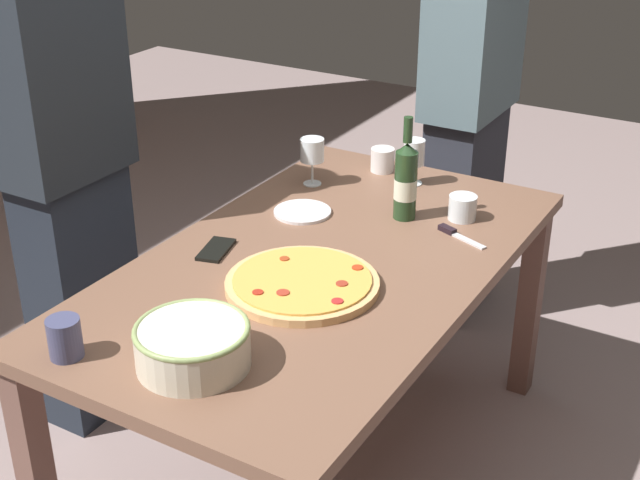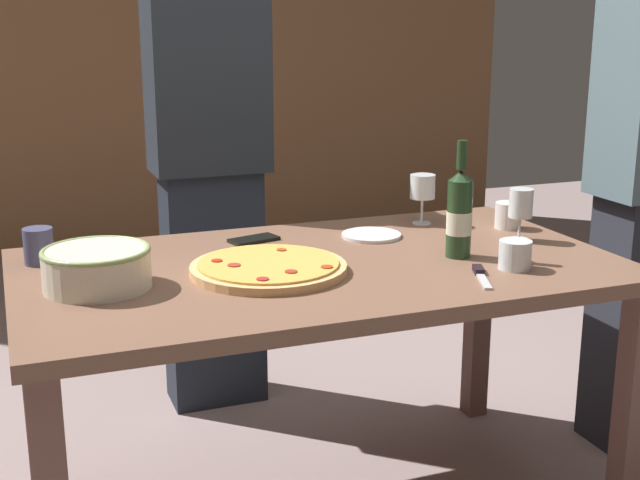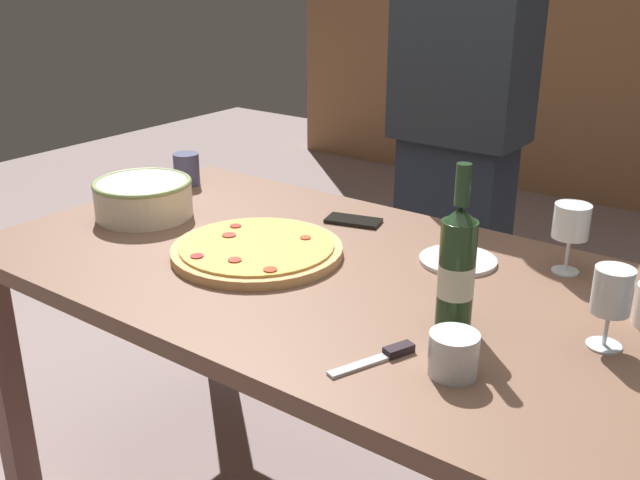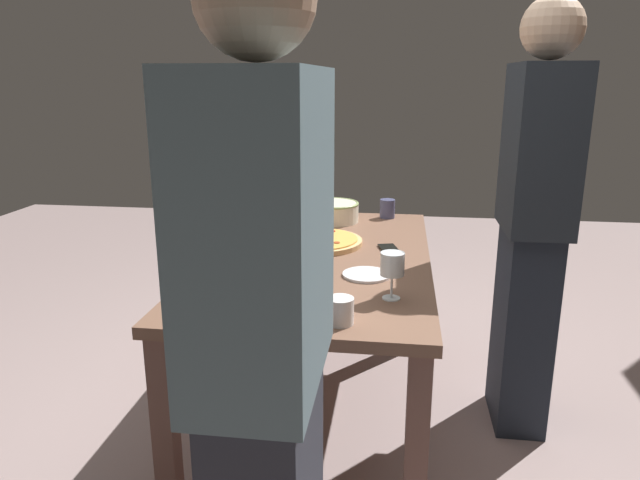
{
  "view_description": "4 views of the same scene",
  "coord_description": "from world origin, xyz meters",
  "px_view_note": "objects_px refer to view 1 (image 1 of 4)",
  "views": [
    {
      "loc": [
        -1.88,
        -1.11,
        1.89
      ],
      "look_at": [
        0.0,
        0.0,
        0.81
      ],
      "focal_mm": 49.6,
      "sensor_mm": 36.0,
      "label": 1
    },
    {
      "loc": [
        -0.79,
        -2.06,
        1.39
      ],
      "look_at": [
        0.0,
        0.0,
        0.81
      ],
      "focal_mm": 48.0,
      "sensor_mm": 36.0,
      "label": 2
    },
    {
      "loc": [
        0.93,
        -1.24,
        1.42
      ],
      "look_at": [
        0.0,
        0.0,
        0.81
      ],
      "focal_mm": 41.31,
      "sensor_mm": 36.0,
      "label": 3
    },
    {
      "loc": [
        2.28,
        0.31,
        1.46
      ],
      "look_at": [
        0.0,
        0.0,
        0.81
      ],
      "focal_mm": 32.62,
      "sensor_mm": 36.0,
      "label": 4
    }
  ],
  "objects_px": {
    "dining_table": "(320,289)",
    "cup_ceramic": "(383,160)",
    "wine_glass_near_pizza": "(414,155)",
    "side_plate": "(302,212)",
    "cup_spare": "(65,338)",
    "pizza": "(302,283)",
    "cup_amber": "(463,208)",
    "cell_phone": "(216,250)",
    "person_guest_left": "(469,105)",
    "pizza_knife": "(456,234)",
    "serving_bowl": "(193,344)",
    "wine_glass_by_bottle": "(312,152)",
    "person_host": "(65,163)",
    "wine_bottle": "(406,180)"
  },
  "relations": [
    {
      "from": "dining_table",
      "to": "cup_ceramic",
      "type": "distance_m",
      "value": 0.72
    },
    {
      "from": "wine_glass_near_pizza",
      "to": "side_plate",
      "type": "relative_size",
      "value": 0.87
    },
    {
      "from": "cup_ceramic",
      "to": "cup_spare",
      "type": "height_order",
      "value": "cup_spare"
    },
    {
      "from": "dining_table",
      "to": "pizza",
      "type": "distance_m",
      "value": 0.19
    },
    {
      "from": "cup_amber",
      "to": "cell_phone",
      "type": "bearing_deg",
      "value": 137.13
    },
    {
      "from": "side_plate",
      "to": "person_guest_left",
      "type": "distance_m",
      "value": 0.97
    },
    {
      "from": "side_plate",
      "to": "pizza_knife",
      "type": "relative_size",
      "value": 1.04
    },
    {
      "from": "serving_bowl",
      "to": "cup_amber",
      "type": "relative_size",
      "value": 3.07
    },
    {
      "from": "wine_glass_by_bottle",
      "to": "person_guest_left",
      "type": "xyz_separation_m",
      "value": [
        0.73,
        -0.26,
        0.0
      ]
    },
    {
      "from": "serving_bowl",
      "to": "wine_glass_near_pizza",
      "type": "distance_m",
      "value": 1.22
    },
    {
      "from": "pizza",
      "to": "cup_ceramic",
      "type": "height_order",
      "value": "cup_ceramic"
    },
    {
      "from": "dining_table",
      "to": "person_guest_left",
      "type": "xyz_separation_m",
      "value": [
        1.19,
        0.05,
        0.21
      ]
    },
    {
      "from": "serving_bowl",
      "to": "side_plate",
      "type": "distance_m",
      "value": 0.86
    },
    {
      "from": "serving_bowl",
      "to": "wine_glass_near_pizza",
      "type": "height_order",
      "value": "wine_glass_near_pizza"
    },
    {
      "from": "wine_glass_by_bottle",
      "to": "cup_amber",
      "type": "bearing_deg",
      "value": -90.53
    },
    {
      "from": "serving_bowl",
      "to": "pizza_knife",
      "type": "distance_m",
      "value": 0.96
    },
    {
      "from": "pizza",
      "to": "person_guest_left",
      "type": "bearing_deg",
      "value": 3.56
    },
    {
      "from": "side_plate",
      "to": "pizza",
      "type": "bearing_deg",
      "value": -148.48
    },
    {
      "from": "pizza",
      "to": "person_host",
      "type": "height_order",
      "value": "person_host"
    },
    {
      "from": "wine_bottle",
      "to": "cup_ceramic",
      "type": "distance_m",
      "value": 0.4
    },
    {
      "from": "wine_glass_near_pizza",
      "to": "wine_glass_by_bottle",
      "type": "xyz_separation_m",
      "value": [
        -0.17,
        0.29,
        0.01
      ]
    },
    {
      "from": "wine_glass_by_bottle",
      "to": "cell_phone",
      "type": "distance_m",
      "value": 0.57
    },
    {
      "from": "cup_ceramic",
      "to": "side_plate",
      "type": "bearing_deg",
      "value": 173.29
    },
    {
      "from": "pizza_knife",
      "to": "person_guest_left",
      "type": "bearing_deg",
      "value": 19.92
    },
    {
      "from": "wine_bottle",
      "to": "cup_spare",
      "type": "distance_m",
      "value": 1.14
    },
    {
      "from": "wine_glass_by_bottle",
      "to": "pizza",
      "type": "bearing_deg",
      "value": -151.15
    },
    {
      "from": "pizza",
      "to": "cup_ceramic",
      "type": "xyz_separation_m",
      "value": [
        0.85,
        0.19,
        0.03
      ]
    },
    {
      "from": "person_host",
      "to": "cup_ceramic",
      "type": "bearing_deg",
      "value": 41.94
    },
    {
      "from": "wine_glass_by_bottle",
      "to": "cell_phone",
      "type": "xyz_separation_m",
      "value": [
        -0.56,
        -0.02,
        -0.11
      ]
    },
    {
      "from": "cup_ceramic",
      "to": "cup_spare",
      "type": "xyz_separation_m",
      "value": [
        -1.39,
        0.1,
        0.01
      ]
    },
    {
      "from": "cup_ceramic",
      "to": "pizza_knife",
      "type": "relative_size",
      "value": 0.48
    },
    {
      "from": "pizza",
      "to": "cell_phone",
      "type": "relative_size",
      "value": 2.82
    },
    {
      "from": "person_host",
      "to": "dining_table",
      "type": "bearing_deg",
      "value": 0.0
    },
    {
      "from": "wine_glass_near_pizza",
      "to": "wine_bottle",
      "type": "bearing_deg",
      "value": -160.34
    },
    {
      "from": "dining_table",
      "to": "wine_glass_by_bottle",
      "type": "xyz_separation_m",
      "value": [
        0.46,
        0.3,
        0.21
      ]
    },
    {
      "from": "pizza_knife",
      "to": "cup_spare",
      "type": "bearing_deg",
      "value": 153.32
    },
    {
      "from": "dining_table",
      "to": "pizza_knife",
      "type": "height_order",
      "value": "pizza_knife"
    },
    {
      "from": "wine_bottle",
      "to": "cup_spare",
      "type": "relative_size",
      "value": 3.3
    },
    {
      "from": "serving_bowl",
      "to": "side_plate",
      "type": "height_order",
      "value": "serving_bowl"
    },
    {
      "from": "pizza",
      "to": "person_host",
      "type": "xyz_separation_m",
      "value": [
        0.07,
        0.9,
        0.14
      ]
    },
    {
      "from": "wine_glass_near_pizza",
      "to": "cell_phone",
      "type": "relative_size",
      "value": 1.08
    },
    {
      "from": "wine_glass_by_bottle",
      "to": "cell_phone",
      "type": "bearing_deg",
      "value": -178.08
    },
    {
      "from": "cup_amber",
      "to": "cup_ceramic",
      "type": "bearing_deg",
      "value": 59.41
    },
    {
      "from": "wine_bottle",
      "to": "cell_phone",
      "type": "relative_size",
      "value": 2.24
    },
    {
      "from": "wine_glass_by_bottle",
      "to": "side_plate",
      "type": "relative_size",
      "value": 0.89
    },
    {
      "from": "cup_spare",
      "to": "wine_glass_by_bottle",
      "type": "bearing_deg",
      "value": 2.12
    },
    {
      "from": "cup_spare",
      "to": "pizza_knife",
      "type": "distance_m",
      "value": 1.17
    },
    {
      "from": "wine_bottle",
      "to": "cup_spare",
      "type": "bearing_deg",
      "value": 162.71
    },
    {
      "from": "wine_glass_by_bottle",
      "to": "cup_spare",
      "type": "xyz_separation_m",
      "value": [
        -1.17,
        -0.04,
        -0.06
      ]
    },
    {
      "from": "serving_bowl",
      "to": "side_plate",
      "type": "bearing_deg",
      "value": 14.92
    }
  ]
}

